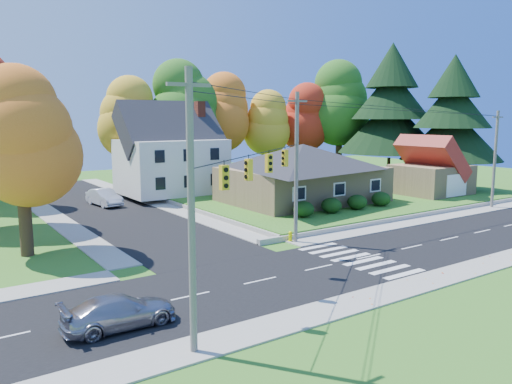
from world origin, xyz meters
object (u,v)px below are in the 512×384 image
silver_sedan (120,312)px  white_car (104,197)px  fire_hydrant (290,237)px  ranch_house (303,172)px

silver_sedan → white_car: (8.32, 28.28, 0.14)m
white_car → fire_hydrant: bearing=-81.7°
ranch_house → white_car: bearing=145.7°
ranch_house → white_car: ranch_house is taller
white_car → silver_sedan: bearing=-113.8°
silver_sedan → white_car: size_ratio=0.94×
silver_sedan → fire_hydrant: silver_sedan is taller
ranch_house → white_car: size_ratio=3.02×
ranch_house → fire_hydrant: bearing=-132.8°
white_car → fire_hydrant: white_car is taller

